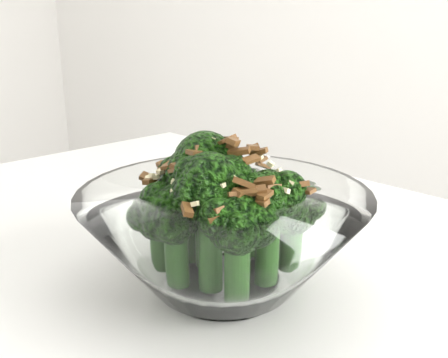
% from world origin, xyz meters
% --- Properties ---
extents(broccoli_dish, '(0.24, 0.24, 0.14)m').
position_xyz_m(broccoli_dish, '(-0.02, -0.05, 0.81)').
color(broccoli_dish, white).
rests_on(broccoli_dish, table).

